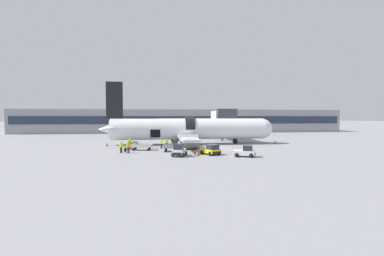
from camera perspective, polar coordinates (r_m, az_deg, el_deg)
ground_plane at (r=41.86m, az=4.13°, el=-4.54°), size 500.00×500.00×0.00m
apron_marking_line at (r=39.52m, az=-0.31°, el=-4.94°), size 25.76×1.36×0.01m
terminal_strip at (r=86.19m, az=-1.77°, el=1.58°), size 105.27×11.49×7.42m
jet_bridge_stub at (r=54.59m, az=6.90°, el=2.22°), size 3.93×9.29×6.71m
airplane at (r=47.63m, az=-1.09°, el=-0.30°), size 32.49×26.50×11.38m
baggage_tug_lead at (r=33.55m, az=-2.89°, el=-5.11°), size 2.27×2.84×1.65m
baggage_tug_mid at (r=33.67m, az=11.68°, el=-5.24°), size 2.97×2.26×1.47m
baggage_tug_rear at (r=35.00m, az=4.26°, el=-4.92°), size 2.70×3.17×1.40m
baggage_cart_loading at (r=40.12m, az=-11.07°, el=-4.14°), size 4.15×2.06×1.04m
baggage_cart_queued at (r=38.20m, az=-4.45°, el=-4.44°), size 3.39×2.23×1.06m
ground_crew_loader_a at (r=41.75m, az=-6.83°, el=-3.40°), size 0.47×0.56×1.61m
ground_crew_loader_b at (r=37.85m, az=-15.49°, el=-4.06°), size 0.57×0.40×1.64m
ground_crew_driver at (r=37.43m, az=-13.97°, el=-4.03°), size 0.61×0.50×1.74m
ground_crew_supervisor at (r=43.16m, az=-13.65°, el=-3.17°), size 0.58×0.53×1.73m
ground_crew_helper at (r=42.66m, az=-5.64°, el=-3.22°), size 0.59×0.47×1.68m
suitcase_on_tarmac_upright at (r=38.78m, az=-14.63°, el=-4.79°), size 0.35×0.27×0.63m
safety_cone_nose at (r=51.51m, az=17.99°, el=-2.93°), size 0.56×0.56×0.75m
safety_cone_engine_left at (r=33.85m, az=1.19°, el=-5.73°), size 0.58×0.58×0.61m
safety_cone_wingtip at (r=41.76m, az=1.63°, el=-4.08°), size 0.50×0.50×0.72m
safety_cone_tail at (r=47.56m, az=-18.39°, el=-3.45°), size 0.60×0.60×0.64m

